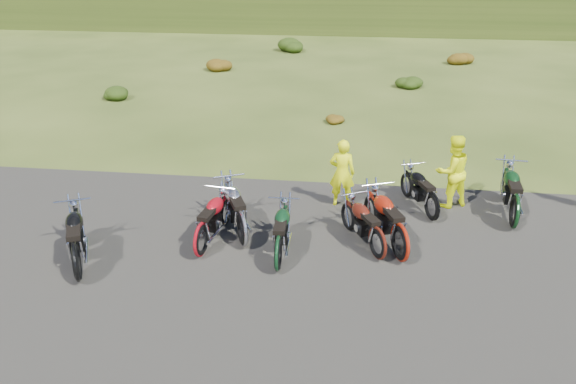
# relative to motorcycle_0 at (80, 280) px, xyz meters

# --- Properties ---
(ground) EXTENTS (300.00, 300.00, 0.00)m
(ground) POSITION_rel_motorcycle_0_xyz_m (4.60, 1.08, 0.00)
(ground) COLOR #2F3D14
(ground) RESTS_ON ground
(gravel_pad) EXTENTS (20.00, 12.00, 0.04)m
(gravel_pad) POSITION_rel_motorcycle_0_xyz_m (4.60, -0.92, 0.00)
(gravel_pad) COLOR black
(gravel_pad) RESTS_ON ground
(hill_slope) EXTENTS (300.00, 45.97, 9.37)m
(hill_slope) POSITION_rel_motorcycle_0_xyz_m (4.60, 51.08, 0.00)
(hill_slope) COLOR #2F4416
(hill_slope) RESTS_ON ground
(shrub_1) EXTENTS (1.03, 1.03, 0.61)m
(shrub_1) POSITION_rel_motorcycle_0_xyz_m (-4.50, 12.38, 0.31)
(shrub_1) COLOR #1D340D
(shrub_1) RESTS_ON ground
(shrub_2) EXTENTS (1.30, 1.30, 0.77)m
(shrub_2) POSITION_rel_motorcycle_0_xyz_m (-1.60, 17.68, 0.38)
(shrub_2) COLOR #68350D
(shrub_2) RESTS_ON ground
(shrub_3) EXTENTS (1.56, 1.56, 0.92)m
(shrub_3) POSITION_rel_motorcycle_0_xyz_m (1.30, 22.98, 0.46)
(shrub_3) COLOR #1D340D
(shrub_3) RESTS_ON ground
(shrub_4) EXTENTS (0.77, 0.77, 0.45)m
(shrub_4) POSITION_rel_motorcycle_0_xyz_m (4.20, 10.28, 0.23)
(shrub_4) COLOR #68350D
(shrub_4) RESTS_ON ground
(shrub_5) EXTENTS (1.03, 1.03, 0.61)m
(shrub_5) POSITION_rel_motorcycle_0_xyz_m (7.10, 15.58, 0.31)
(shrub_5) COLOR #1D340D
(shrub_5) RESTS_ON ground
(shrub_6) EXTENTS (1.30, 1.30, 0.77)m
(shrub_6) POSITION_rel_motorcycle_0_xyz_m (10.00, 20.88, 0.38)
(shrub_6) COLOR #68350D
(shrub_6) RESTS_ON ground
(motorcycle_0) EXTENTS (1.56, 2.26, 1.13)m
(motorcycle_0) POSITION_rel_motorcycle_0_xyz_m (0.00, 0.00, 0.00)
(motorcycle_0) COLOR black
(motorcycle_0) RESTS_ON ground
(motorcycle_1) EXTENTS (0.93, 2.07, 1.05)m
(motorcycle_1) POSITION_rel_motorcycle_0_xyz_m (2.05, 1.14, 0.00)
(motorcycle_1) COLOR #9B0B14
(motorcycle_1) RESTS_ON ground
(motorcycle_2) EXTENTS (0.71, 1.99, 1.03)m
(motorcycle_2) POSITION_rel_motorcycle_0_xyz_m (3.64, 0.80, 0.00)
(motorcycle_2) COLOR black
(motorcycle_2) RESTS_ON ground
(motorcycle_3) EXTENTS (1.53, 2.24, 1.12)m
(motorcycle_3) POSITION_rel_motorcycle_0_xyz_m (2.78, 1.63, 0.00)
(motorcycle_3) COLOR #9C9CA0
(motorcycle_3) RESTS_ON ground
(motorcycle_4) EXTENTS (1.46, 1.98, 1.00)m
(motorcycle_4) POSITION_rel_motorcycle_0_xyz_m (5.52, 1.45, 0.00)
(motorcycle_4) COLOR #50160D
(motorcycle_4) RESTS_ON ground
(motorcycle_5) EXTENTS (1.29, 1.99, 0.99)m
(motorcycle_5) POSITION_rel_motorcycle_0_xyz_m (6.77, 3.28, 0.00)
(motorcycle_5) COLOR black
(motorcycle_5) RESTS_ON ground
(motorcycle_6) EXTENTS (1.49, 2.32, 1.15)m
(motorcycle_6) POSITION_rel_motorcycle_0_xyz_m (5.96, 1.44, 0.00)
(motorcycle_6) COLOR #981C0B
(motorcycle_6) RESTS_ON ground
(motorcycle_7) EXTENTS (0.92, 2.25, 1.15)m
(motorcycle_7) POSITION_rel_motorcycle_0_xyz_m (8.51, 3.12, 0.00)
(motorcycle_7) COLOR black
(motorcycle_7) RESTS_ON ground
(person_middle) EXTENTS (0.62, 0.43, 1.64)m
(person_middle) POSITION_rel_motorcycle_0_xyz_m (4.72, 3.80, 0.82)
(person_middle) COLOR #E7F20C
(person_middle) RESTS_ON ground
(person_right_a) EXTENTS (1.05, 0.97, 1.74)m
(person_right_a) POSITION_rel_motorcycle_0_xyz_m (7.25, 4.09, 0.87)
(person_right_a) COLOR #E7F20C
(person_right_a) RESTS_ON ground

